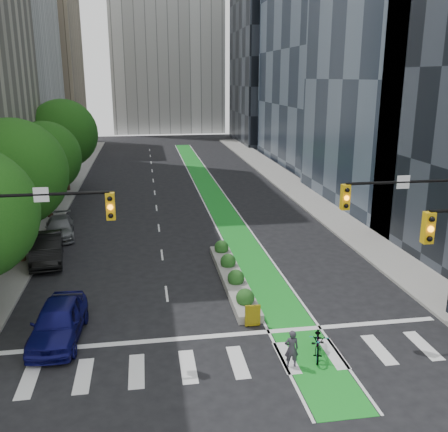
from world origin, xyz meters
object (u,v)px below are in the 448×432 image
object	(u,v)px
bicycle	(318,342)
cyclist	(291,349)
median_planter	(232,275)
parked_car_left_near	(58,322)
parked_car_left_mid	(47,248)
parked_car_left_far	(60,228)

from	to	relation	value
bicycle	cyclist	bearing A→B (deg)	-134.25
median_planter	parked_car_left_near	bearing A→B (deg)	-149.38
median_planter	parked_car_left_near	distance (m)	9.90
bicycle	parked_car_left_near	distance (m)	11.06
cyclist	parked_car_left_mid	xyz separation A→B (m)	(-11.50, 13.54, 0.08)
parked_car_left_mid	parked_car_left_far	distance (m)	5.03
median_planter	parked_car_left_far	distance (m)	14.58
parked_car_left_mid	parked_car_left_far	size ratio (longest dim) A/B	1.10
median_planter	parked_car_left_near	xyz separation A→B (m)	(-8.51, -5.04, 0.47)
median_planter	parked_car_left_mid	xyz separation A→B (m)	(-10.70, 4.88, 0.49)
parked_car_left_far	parked_car_left_near	bearing A→B (deg)	-89.66
bicycle	cyclist	size ratio (longest dim) A/B	1.38
median_planter	cyclist	size ratio (longest dim) A/B	6.58
cyclist	parked_car_left_far	distance (m)	21.84
cyclist	parked_car_left_mid	size ratio (longest dim) A/B	0.30
bicycle	parked_car_left_far	bearing A→B (deg)	144.98
parked_car_left_near	parked_car_left_mid	distance (m)	10.15
median_planter	cyclist	distance (m)	8.71
parked_car_left_mid	parked_car_left_far	world-z (taller)	parked_car_left_mid
parked_car_left_mid	bicycle	bearing A→B (deg)	-52.80
median_planter	parked_car_left_far	world-z (taller)	parked_car_left_far
parked_car_left_near	parked_car_left_mid	xyz separation A→B (m)	(-2.19, 9.91, 0.01)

